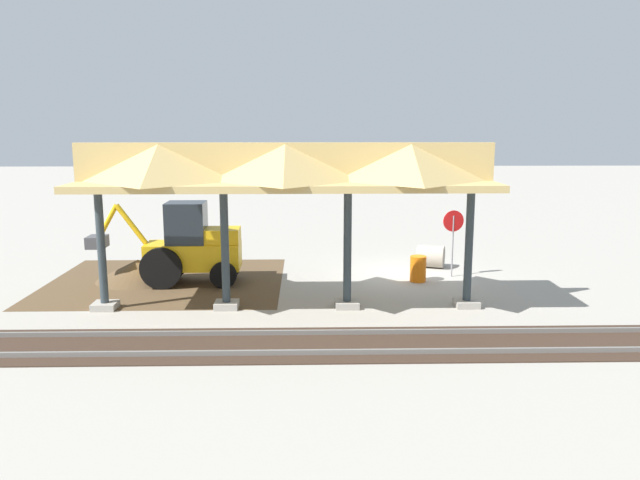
% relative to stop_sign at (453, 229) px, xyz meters
% --- Properties ---
extents(ground_plane, '(120.00, 120.00, 0.00)m').
position_rel_stop_sign_xyz_m(ground_plane, '(1.61, -0.40, -1.74)').
color(ground_plane, '#9E998E').
extents(dirt_work_zone, '(8.06, 7.00, 0.01)m').
position_rel_stop_sign_xyz_m(dirt_work_zone, '(10.14, 0.46, -1.74)').
color(dirt_work_zone, brown).
rests_on(dirt_work_zone, ground).
extents(platform_canopy, '(12.02, 3.20, 4.90)m').
position_rel_stop_sign_xyz_m(platform_canopy, '(5.83, 3.74, 2.42)').
color(platform_canopy, '#9E998E').
rests_on(platform_canopy, ground).
extents(rail_tracks, '(60.00, 2.58, 0.15)m').
position_rel_stop_sign_xyz_m(rail_tracks, '(1.61, 6.98, -1.71)').
color(rail_tracks, slate).
rests_on(rail_tracks, ground).
extents(stop_sign, '(0.76, 0.13, 2.41)m').
position_rel_stop_sign_xyz_m(stop_sign, '(0.00, 0.00, 0.00)').
color(stop_sign, gray).
rests_on(stop_sign, ground).
extents(backhoe, '(5.15, 1.75, 2.82)m').
position_rel_stop_sign_xyz_m(backhoe, '(9.26, 0.72, -0.47)').
color(backhoe, '#EAB214').
rests_on(backhoe, ground).
extents(dirt_mound, '(5.89, 5.89, 1.46)m').
position_rel_stop_sign_xyz_m(dirt_mound, '(11.17, 0.20, -1.74)').
color(dirt_mound, brown).
rests_on(dirt_mound, ground).
extents(concrete_pipe, '(1.23, 1.13, 0.85)m').
position_rel_stop_sign_xyz_m(concrete_pipe, '(0.47, -1.51, -1.31)').
color(concrete_pipe, '#9E9384').
rests_on(concrete_pipe, ground).
extents(traffic_barrel, '(0.56, 0.56, 0.90)m').
position_rel_stop_sign_xyz_m(traffic_barrel, '(1.34, 0.65, -1.29)').
color(traffic_barrel, orange).
rests_on(traffic_barrel, ground).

